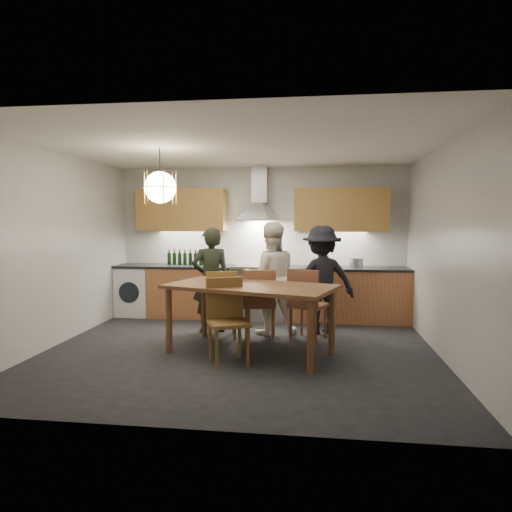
# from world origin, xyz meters

# --- Properties ---
(ground) EXTENTS (5.00, 5.00, 0.00)m
(ground) POSITION_xyz_m (0.00, 0.00, 0.00)
(ground) COLOR black
(ground) RESTS_ON ground
(room_shell) EXTENTS (5.02, 4.52, 2.61)m
(room_shell) POSITION_xyz_m (0.00, 0.00, 1.71)
(room_shell) COLOR silver
(room_shell) RESTS_ON ground
(counter_run) EXTENTS (5.00, 0.62, 0.90)m
(counter_run) POSITION_xyz_m (0.02, 1.95, 0.45)
(counter_run) COLOR #C1794A
(counter_run) RESTS_ON ground
(range_stove) EXTENTS (0.90, 0.60, 0.92)m
(range_stove) POSITION_xyz_m (0.00, 1.94, 0.44)
(range_stove) COLOR silver
(range_stove) RESTS_ON ground
(wall_fixtures) EXTENTS (4.30, 0.54, 1.10)m
(wall_fixtures) POSITION_xyz_m (0.00, 2.07, 1.87)
(wall_fixtures) COLOR tan
(wall_fixtures) RESTS_ON ground
(pendant_lamp) EXTENTS (0.43, 0.43, 0.70)m
(pendant_lamp) POSITION_xyz_m (-1.00, -0.10, 2.10)
(pendant_lamp) COLOR black
(pendant_lamp) RESTS_ON ground
(dining_table) EXTENTS (2.29, 1.62, 0.87)m
(dining_table) POSITION_xyz_m (0.15, -0.08, 0.77)
(dining_table) COLOR brown
(dining_table) RESTS_ON ground
(chair_back_left) EXTENTS (0.53, 0.53, 0.97)m
(chair_back_left) POSITION_xyz_m (-0.36, 0.58, 0.56)
(chair_back_left) COLOR brown
(chair_back_left) RESTS_ON ground
(chair_back_mid) EXTENTS (0.48, 0.48, 1.00)m
(chair_back_mid) POSITION_xyz_m (0.19, 0.56, 0.57)
(chair_back_mid) COLOR brown
(chair_back_mid) RESTS_ON ground
(chair_back_right) EXTENTS (0.60, 0.60, 1.01)m
(chair_back_right) POSITION_xyz_m (0.83, 0.57, 0.58)
(chair_back_right) COLOR brown
(chair_back_right) RESTS_ON ground
(chair_front) EXTENTS (0.60, 0.60, 1.00)m
(chair_front) POSITION_xyz_m (-0.08, -0.45, 0.57)
(chair_front) COLOR brown
(chair_front) RESTS_ON ground
(person_left) EXTENTS (0.67, 0.55, 1.58)m
(person_left) POSITION_xyz_m (-0.60, 0.94, 0.79)
(person_left) COLOR black
(person_left) RESTS_ON ground
(person_mid) EXTENTS (0.93, 0.79, 1.66)m
(person_mid) POSITION_xyz_m (0.30, 0.96, 0.83)
(person_mid) COLOR white
(person_mid) RESTS_ON ground
(person_right) EXTENTS (1.17, 0.88, 1.60)m
(person_right) POSITION_xyz_m (1.06, 1.09, 0.80)
(person_right) COLOR black
(person_right) RESTS_ON ground
(mixing_bowl) EXTENTS (0.39, 0.39, 0.08)m
(mixing_bowl) POSITION_xyz_m (1.17, 1.89, 0.94)
(mixing_bowl) COLOR #ACACB0
(mixing_bowl) RESTS_ON counter_run
(stock_pot) EXTENTS (0.29, 0.29, 0.15)m
(stock_pot) POSITION_xyz_m (1.63, 1.92, 0.98)
(stock_pot) COLOR #AAAAAD
(stock_pot) RESTS_ON counter_run
(wine_bottles) EXTENTS (0.64, 0.06, 0.27)m
(wine_bottles) POSITION_xyz_m (-1.31, 2.01, 1.03)
(wine_bottles) COLOR black
(wine_bottles) RESTS_ON counter_run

